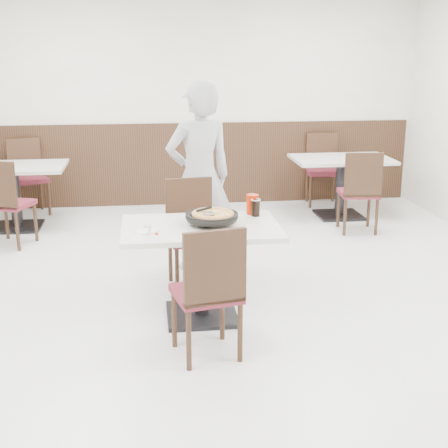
{
  "coord_description": "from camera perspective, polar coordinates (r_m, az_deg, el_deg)",
  "views": [
    {
      "loc": [
        -0.64,
        -4.83,
        2.05
      ],
      "look_at": [
        -0.07,
        -0.3,
        0.77
      ],
      "focal_mm": 50.0,
      "sensor_mm": 36.0,
      "label": 1
    }
  ],
  "objects": [
    {
      "name": "pizza",
      "position": [
        4.79,
        -1.02,
        0.71
      ],
      "size": [
        0.35,
        0.35,
        0.02
      ],
      "primitive_type": "cylinder",
      "rotation": [
        0.0,
        0.0,
        0.07
      ],
      "color": "#C58747",
      "rests_on": "pizza_pan"
    },
    {
      "name": "diner_person",
      "position": [
        5.86,
        -2.29,
        4.28
      ],
      "size": [
        0.74,
        0.6,
        1.78
      ],
      "primitive_type": "imported",
      "rotation": [
        0.0,
        0.0,
        3.44
      ],
      "color": "#AAA9AE",
      "rests_on": "floor"
    },
    {
      "name": "trivet",
      "position": [
        4.75,
        -1.52,
        0.04
      ],
      "size": [
        0.11,
        0.11,
        0.04
      ],
      "primitive_type": "cylinder",
      "rotation": [
        0.0,
        0.0,
        0.07
      ],
      "color": "black",
      "rests_on": "main_table"
    },
    {
      "name": "bg_chair_left_near",
      "position": [
        7.03,
        -19.02,
        1.91
      ],
      "size": [
        0.54,
        0.54,
        0.95
      ],
      "primitive_type": null,
      "rotation": [
        0.0,
        0.0,
        -0.37
      ],
      "color": "black",
      "rests_on": "floor"
    },
    {
      "name": "napkin",
      "position": [
        4.61,
        -7.27,
        -0.78
      ],
      "size": [
        0.18,
        0.18,
        0.0
      ],
      "primitive_type": "cube",
      "rotation": [
        0.0,
        0.0,
        0.21
      ],
      "color": "white",
      "rests_on": "main_table"
    },
    {
      "name": "chair_far",
      "position": [
        5.47,
        -2.83,
        -1.04
      ],
      "size": [
        0.47,
        0.47,
        0.95
      ],
      "primitive_type": null,
      "rotation": [
        0.0,
        0.0,
        3.26
      ],
      "color": "black",
      "rests_on": "floor"
    },
    {
      "name": "wall_back",
      "position": [
        8.38,
        -2.81,
        11.27
      ],
      "size": [
        6.0,
        0.04,
        2.8
      ],
      "primitive_type": "cube",
      "color": "beige",
      "rests_on": "floor"
    },
    {
      "name": "wainscot_back",
      "position": [
        8.47,
        -2.72,
        5.52
      ],
      "size": [
        5.9,
        0.03,
        1.1
      ],
      "primitive_type": "cube",
      "color": "black",
      "rests_on": "floor"
    },
    {
      "name": "wall_front",
      "position": [
        1.62,
        17.03,
        -8.88
      ],
      "size": [
        6.0,
        0.04,
        2.8
      ],
      "primitive_type": "cube",
      "color": "beige",
      "rests_on": "floor"
    },
    {
      "name": "pizza_server",
      "position": [
        4.74,
        -1.41,
        0.97
      ],
      "size": [
        0.1,
        0.11,
        0.0
      ],
      "primitive_type": "cube",
      "rotation": [
        0.0,
        0.0,
        0.25
      ],
      "color": "silver",
      "rests_on": "pizza"
    },
    {
      "name": "pizza_pan",
      "position": [
        4.78,
        -1.12,
        0.44
      ],
      "size": [
        0.42,
        0.42,
        0.01
      ],
      "primitive_type": "cylinder",
      "rotation": [
        0.0,
        0.0,
        0.07
      ],
      "color": "black",
      "rests_on": "trivet"
    },
    {
      "name": "red_cup",
      "position": [
        5.09,
        2.62,
        1.82
      ],
      "size": [
        0.11,
        0.11,
        0.16
      ],
      "primitive_type": "cylinder",
      "rotation": [
        0.0,
        0.0,
        0.07
      ],
      "color": "#B11B00",
      "rests_on": "main_table"
    },
    {
      "name": "side_plate",
      "position": [
        4.62,
        -7.13,
        -0.63
      ],
      "size": [
        0.19,
        0.19,
        0.01
      ],
      "primitive_type": "cylinder",
      "rotation": [
        0.0,
        0.0,
        0.07
      ],
      "color": "silver",
      "rests_on": "napkin"
    },
    {
      "name": "bg_chair_right_far",
      "position": [
        8.52,
        9.03,
        4.88
      ],
      "size": [
        0.47,
        0.47,
        0.95
      ],
      "primitive_type": null,
      "rotation": [
        0.0,
        0.0,
        3.02
      ],
      "color": "black",
      "rests_on": "floor"
    },
    {
      "name": "floor",
      "position": [
        5.29,
        0.35,
        -7.09
      ],
      "size": [
        7.0,
        7.0,
        0.0
      ],
      "primitive_type": "plane",
      "color": "beige",
      "rests_on": "ground"
    },
    {
      "name": "main_table",
      "position": [
        4.88,
        -2.09,
        -4.4
      ],
      "size": [
        1.26,
        0.89,
        0.75
      ],
      "primitive_type": null,
      "rotation": [
        0.0,
        0.0,
        0.07
      ],
      "color": "beige",
      "rests_on": "floor"
    },
    {
      "name": "cola_glass",
      "position": [
        5.02,
        2.91,
        1.45
      ],
      "size": [
        0.07,
        0.07,
        0.13
      ],
      "primitive_type": "cylinder",
      "rotation": [
        0.0,
        0.0,
        0.07
      ],
      "color": "black",
      "rests_on": "main_table"
    },
    {
      "name": "bg_chair_right_near",
      "position": [
        7.32,
        12.18,
        2.95
      ],
      "size": [
        0.46,
        0.46,
        0.95
      ],
      "primitive_type": null,
      "rotation": [
        0.0,
        0.0,
        -0.1
      ],
      "color": "black",
      "rests_on": "floor"
    },
    {
      "name": "fork",
      "position": [
        4.61,
        -6.83,
        -0.56
      ],
      "size": [
        0.04,
        0.16,
        0.0
      ],
      "primitive_type": "cube",
      "rotation": [
        0.0,
        0.0,
        -0.13
      ],
      "color": "silver",
      "rests_on": "side_plate"
    },
    {
      "name": "bg_table_left",
      "position": [
        7.7,
        -18.56,
        2.34
      ],
      "size": [
        1.22,
        0.83,
        0.75
      ],
      "primitive_type": null,
      "rotation": [
        0.0,
        0.0,
        -0.02
      ],
      "color": "beige",
      "rests_on": "floor"
    },
    {
      "name": "chair_near",
      "position": [
        4.25,
        -1.65,
        -6.06
      ],
      "size": [
        0.5,
        0.5,
        0.95
      ],
      "primitive_type": null,
      "rotation": [
        0.0,
        0.0,
        0.22
      ],
      "color": "black",
      "rests_on": "floor"
    },
    {
      "name": "bg_table_right",
      "position": [
        7.96,
        10.58,
        3.32
      ],
      "size": [
        1.23,
        0.84,
        0.75
      ],
      "primitive_type": null,
      "rotation": [
        0.0,
        0.0,
        -0.03
      ],
      "color": "beige",
      "rests_on": "floor"
    },
    {
      "name": "bg_chair_left_far",
      "position": [
        8.29,
        -17.38,
        4.06
      ],
      "size": [
        0.55,
        0.55,
        0.95
      ],
      "primitive_type": null,
      "rotation": [
        0.0,
        0.0,
        3.56
      ],
      "color": "black",
      "rests_on": "floor"
    }
  ]
}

